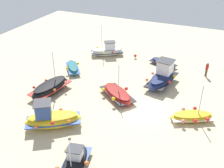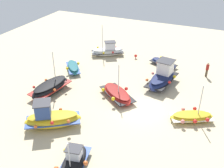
# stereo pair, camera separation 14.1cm
# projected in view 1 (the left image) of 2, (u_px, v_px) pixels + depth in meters

# --- Properties ---
(ground_plane) EXTENTS (52.70, 52.70, 0.00)m
(ground_plane) POSITION_uv_depth(u_px,v_px,m) (142.00, 109.00, 23.84)
(ground_plane) COLOR beige
(fishing_boat_0) EXTENTS (3.78, 2.23, 2.68)m
(fishing_boat_0) POSITION_uv_depth(u_px,v_px,m) (74.00, 162.00, 17.62)
(fishing_boat_0) COLOR black
(fishing_boat_0) RESTS_ON ground_plane
(fishing_boat_1) EXTENTS (3.91, 4.38, 3.62)m
(fishing_boat_1) POSITION_uv_depth(u_px,v_px,m) (117.00, 94.00, 25.23)
(fishing_boat_1) COLOR maroon
(fishing_boat_1) RESTS_ON ground_plane
(fishing_boat_2) EXTENTS (4.93, 2.74, 2.64)m
(fishing_boat_2) POSITION_uv_depth(u_px,v_px,m) (162.00, 77.00, 27.19)
(fishing_boat_2) COLOR navy
(fishing_boat_2) RESTS_ON ground_plane
(fishing_boat_3) EXTENTS (3.46, 3.13, 0.87)m
(fishing_boat_3) POSITION_uv_depth(u_px,v_px,m) (73.00, 68.00, 30.18)
(fishing_boat_3) COLOR #1E6670
(fishing_boat_3) RESTS_ON ground_plane
(fishing_boat_4) EXTENTS (3.87, 4.69, 2.38)m
(fishing_boat_4) POSITION_uv_depth(u_px,v_px,m) (52.00, 119.00, 21.29)
(fishing_boat_4) COLOR gold
(fishing_boat_4) RESTS_ON ground_plane
(fishing_boat_5) EXTENTS (3.42, 4.31, 4.03)m
(fishing_boat_5) POSITION_uv_depth(u_px,v_px,m) (107.00, 51.00, 33.95)
(fishing_boat_5) COLOR white
(fishing_boat_5) RESTS_ON ground_plane
(fishing_boat_6) EXTENTS (2.85, 3.83, 3.35)m
(fishing_boat_6) POSITION_uv_depth(u_px,v_px,m) (192.00, 116.00, 22.20)
(fishing_boat_6) COLOR gold
(fishing_boat_6) RESTS_ON ground_plane
(fishing_boat_7) EXTENTS (4.76, 2.52, 4.12)m
(fishing_boat_7) POSITION_uv_depth(u_px,v_px,m) (50.00, 88.00, 25.86)
(fishing_boat_7) COLOR black
(fishing_boat_7) RESTS_ON ground_plane
(fishing_boat_8) EXTENTS (2.48, 3.64, 0.81)m
(fishing_boat_8) POSITION_uv_depth(u_px,v_px,m) (163.00, 63.00, 31.44)
(fishing_boat_8) COLOR navy
(fishing_boat_8) RESTS_ON ground_plane
(person_walking) EXTENTS (0.32, 0.32, 1.66)m
(person_walking) POSITION_uv_depth(u_px,v_px,m) (207.00, 68.00, 28.77)
(person_walking) COLOR brown
(person_walking) RESTS_ON ground_plane
(mooring_buoy_0) EXTENTS (0.37, 0.37, 0.55)m
(mooring_buoy_0) POSITION_uv_depth(u_px,v_px,m) (135.00, 56.00, 33.27)
(mooring_buoy_0) COLOR #3F3F42
(mooring_buoy_0) RESTS_ON ground_plane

